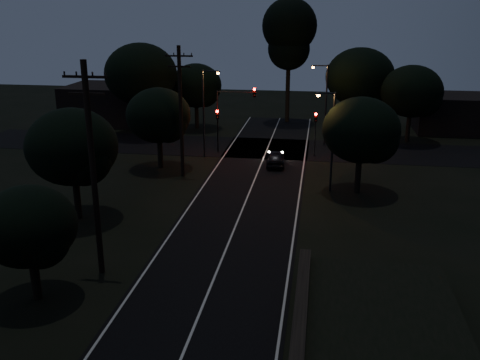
% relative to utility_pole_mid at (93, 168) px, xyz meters
% --- Properties ---
extents(road_surface, '(60.00, 70.00, 0.03)m').
position_rel_utility_pole_mid_xyz_m(road_surface, '(6.00, 16.12, -5.73)').
color(road_surface, black).
rests_on(road_surface, ground).
extents(utility_pole_mid, '(2.20, 0.30, 11.00)m').
position_rel_utility_pole_mid_xyz_m(utility_pole_mid, '(0.00, 0.00, 0.00)').
color(utility_pole_mid, black).
rests_on(utility_pole_mid, ground).
extents(utility_pole_far, '(2.20, 0.30, 10.50)m').
position_rel_utility_pole_mid_xyz_m(utility_pole_far, '(0.00, 17.00, -0.25)').
color(utility_pole_far, black).
rests_on(utility_pole_far, ground).
extents(tree_left_b, '(4.43, 4.43, 5.64)m').
position_rel_utility_pole_mid_xyz_m(tree_left_b, '(-1.84, -3.09, -2.09)').
color(tree_left_b, black).
rests_on(tree_left_b, ground).
extents(tree_left_c, '(5.80, 5.80, 7.32)m').
position_rel_utility_pole_mid_xyz_m(tree_left_c, '(-4.29, 6.88, -1.00)').
color(tree_left_c, black).
rests_on(tree_left_c, ground).
extents(tree_left_d, '(5.46, 5.46, 6.92)m').
position_rel_utility_pole_mid_xyz_m(tree_left_d, '(-2.31, 18.89, -1.25)').
color(tree_left_d, black).
rests_on(tree_left_d, ground).
extents(tree_far_nw, '(5.78, 5.78, 7.32)m').
position_rel_utility_pole_mid_xyz_m(tree_far_nw, '(-2.80, 34.88, -1.00)').
color(tree_far_nw, black).
rests_on(tree_far_nw, ground).
extents(tree_far_w, '(7.66, 7.66, 9.77)m').
position_rel_utility_pole_mid_xyz_m(tree_far_w, '(-7.73, 30.84, 0.61)').
color(tree_far_w, black).
rests_on(tree_far_w, ground).
extents(tree_far_ne, '(7.32, 7.32, 9.26)m').
position_rel_utility_pole_mid_xyz_m(tree_far_ne, '(15.26, 34.85, 0.25)').
color(tree_far_ne, black).
rests_on(tree_far_ne, ground).
extents(tree_far_e, '(6.16, 6.16, 7.81)m').
position_rel_utility_pole_mid_xyz_m(tree_far_e, '(20.22, 31.88, -0.68)').
color(tree_far_e, black).
rests_on(tree_far_e, ground).
extents(tree_right_a, '(5.66, 5.66, 7.19)m').
position_rel_utility_pole_mid_xyz_m(tree_right_a, '(14.20, 14.89, -1.08)').
color(tree_right_a, black).
rests_on(tree_right_a, ground).
extents(tall_pine, '(6.32, 6.32, 14.37)m').
position_rel_utility_pole_mid_xyz_m(tall_pine, '(7.00, 40.00, 4.62)').
color(tall_pine, black).
rests_on(tall_pine, ground).
extents(building_left, '(10.00, 8.00, 4.40)m').
position_rel_utility_pole_mid_xyz_m(building_left, '(-14.00, 37.00, -3.54)').
color(building_left, black).
rests_on(building_left, ground).
extents(building_right, '(9.00, 7.00, 4.00)m').
position_rel_utility_pole_mid_xyz_m(building_right, '(26.00, 38.00, -3.74)').
color(building_right, black).
rests_on(building_right, ground).
extents(signal_left, '(0.28, 0.35, 4.10)m').
position_rel_utility_pole_mid_xyz_m(signal_left, '(1.40, 24.99, -2.90)').
color(signal_left, black).
rests_on(signal_left, ground).
extents(signal_right, '(0.28, 0.35, 4.10)m').
position_rel_utility_pole_mid_xyz_m(signal_right, '(10.60, 24.99, -2.90)').
color(signal_right, black).
rests_on(signal_right, ground).
extents(signal_mast, '(3.70, 0.35, 6.25)m').
position_rel_utility_pole_mid_xyz_m(signal_mast, '(3.09, 24.99, -1.40)').
color(signal_mast, black).
rests_on(signal_mast, ground).
extents(streetlight_a, '(1.66, 0.26, 8.00)m').
position_rel_utility_pole_mid_xyz_m(streetlight_a, '(0.69, 23.00, -1.10)').
color(streetlight_a, black).
rests_on(streetlight_a, ground).
extents(streetlight_b, '(1.66, 0.26, 8.00)m').
position_rel_utility_pole_mid_xyz_m(streetlight_b, '(11.31, 29.00, -1.10)').
color(streetlight_b, black).
rests_on(streetlight_b, ground).
extents(streetlight_c, '(1.46, 0.26, 7.50)m').
position_rel_utility_pole_mid_xyz_m(streetlight_c, '(11.83, 15.00, -1.39)').
color(streetlight_c, black).
rests_on(streetlight_c, ground).
extents(car, '(1.88, 4.05, 1.34)m').
position_rel_utility_pole_mid_xyz_m(car, '(7.29, 21.18, -5.07)').
color(car, black).
rests_on(car, ground).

